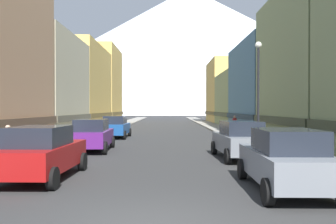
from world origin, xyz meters
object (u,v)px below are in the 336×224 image
Objects in this scene: car_right_0 at (286,160)px; trash_bin_right at (285,142)px; pedestrian_0 at (8,145)px; streetlamp_right at (259,79)px; pedestrian_1 at (235,126)px; car_left_1 at (92,135)px; car_left_2 at (116,127)px; car_left_0 at (42,152)px; parking_meter_near at (326,149)px; car_right_1 at (240,140)px.

car_right_0 reaches higher than trash_bin_right.
streetlamp_right is (11.60, 4.60, 3.14)m from pedestrian_0.
car_right_0 is 2.79× the size of pedestrian_1.
car_left_1 is at bearing -131.70° from pedestrian_1.
car_left_1 is 8.88m from car_left_2.
car_left_2 is 0.76× the size of streetlamp_right.
trash_bin_right is (10.15, 6.20, -0.26)m from car_left_0.
car_right_0 is 2.67m from parking_meter_near.
car_right_1 is at bearing -57.52° from car_left_2.
car_left_0 is 0.99× the size of car_right_1.
car_right_1 is 2.92m from trash_bin_right.
streetlamp_right reaches higher than car_left_0.
trash_bin_right is 0.64× the size of pedestrian_0.
car_right_1 is (7.60, -11.94, 0.00)m from car_left_2.
streetlamp_right is (-1.00, 1.31, 3.34)m from trash_bin_right.
car_left_1 is 1.00× the size of car_right_1.
car_right_1 is (7.60, -3.06, 0.00)m from car_left_1.
car_left_0 is at bearing -49.94° from pedestrian_0.
car_left_1 is 2.91× the size of pedestrian_0.
parking_meter_near is at bearing -60.09° from car_left_2.
streetlamp_right reaches higher than car_right_1.
car_left_1 is 0.76× the size of streetlamp_right.
car_right_0 is at bearing -90.04° from car_right_1.
pedestrian_1 is (10.05, 2.39, -0.02)m from car_left_2.
pedestrian_1 is at bearing 90.44° from trash_bin_right.
car_right_0 is at bearing -51.48° from car_left_1.
car_left_1 is 12.28m from parking_meter_near.
car_right_1 is at bearing -21.92° from car_left_1.
pedestrian_0 is (-2.45, -4.94, -0.05)m from car_left_1.
pedestrian_0 is at bearing -127.62° from pedestrian_1.
car_right_0 is 0.99× the size of car_right_1.
car_left_1 is 2.80× the size of pedestrian_1.
pedestrian_1 is at bearing 88.49° from parking_meter_near.
streetlamp_right is at bearing 21.61° from pedestrian_0.
parking_meter_near is at bearing -13.03° from pedestrian_0.
car_right_0 is at bearing -136.97° from parking_meter_near.
car_left_0 and car_right_1 have the same top height.
parking_meter_near is (1.95, 1.82, 0.11)m from car_right_0.
car_left_2 is 2.89× the size of pedestrian_0.
car_right_0 is 4.53× the size of trash_bin_right.
car_left_1 is 15.10m from pedestrian_1.
parking_meter_near is at bearing -67.33° from car_right_1.
car_left_1 and car_left_2 have the same top height.
trash_bin_right is (0.60, 6.07, -0.37)m from parking_meter_near.
car_left_0 is at bearing -90.03° from car_left_1.
pedestrian_0 reaches higher than parking_meter_near.
pedestrian_0 is at bearing -169.38° from car_right_1.
streetlamp_right reaches higher than parking_meter_near.
parking_meter_near is (9.55, 0.14, 0.11)m from car_left_0.
car_left_0 is at bearing -140.64° from streetlamp_right.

